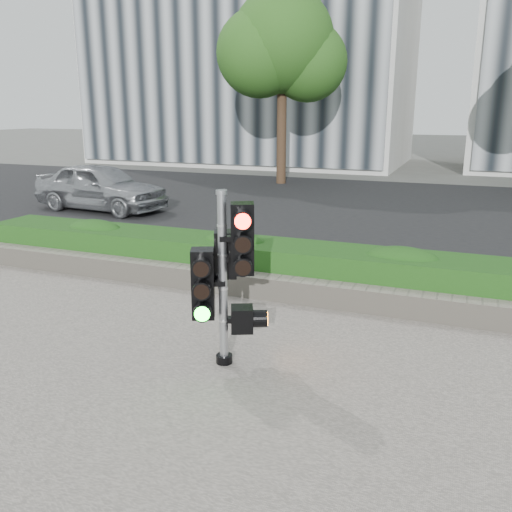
# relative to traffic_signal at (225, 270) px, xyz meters

# --- Properties ---
(ground) EXTENTS (120.00, 120.00, 0.00)m
(ground) POSITION_rel_traffic_signal_xyz_m (0.05, 0.29, -1.11)
(ground) COLOR #51514C
(ground) RESTS_ON ground
(sidewalk) EXTENTS (16.00, 11.00, 0.03)m
(sidewalk) POSITION_rel_traffic_signal_xyz_m (0.05, -2.21, -1.10)
(sidewalk) COLOR #9E9389
(sidewalk) RESTS_ON ground
(road) EXTENTS (60.00, 13.00, 0.02)m
(road) POSITION_rel_traffic_signal_xyz_m (0.05, 10.29, -1.10)
(road) COLOR black
(road) RESTS_ON ground
(curb) EXTENTS (60.00, 0.25, 0.12)m
(curb) POSITION_rel_traffic_signal_xyz_m (0.05, 3.44, -1.05)
(curb) COLOR gray
(curb) RESTS_ON ground
(stone_wall) EXTENTS (12.00, 0.32, 0.34)m
(stone_wall) POSITION_rel_traffic_signal_xyz_m (0.05, 2.19, -0.91)
(stone_wall) COLOR gray
(stone_wall) RESTS_ON sidewalk
(hedge) EXTENTS (12.00, 1.00, 0.68)m
(hedge) POSITION_rel_traffic_signal_xyz_m (0.05, 2.84, -0.74)
(hedge) COLOR #307223
(hedge) RESTS_ON sidewalk
(building_left) EXTENTS (16.00, 9.00, 15.00)m
(building_left) POSITION_rel_traffic_signal_xyz_m (-8.95, 23.29, 6.39)
(building_left) COLOR #B7B7B2
(building_left) RESTS_ON ground
(tree_left) EXTENTS (4.61, 4.03, 7.34)m
(tree_left) POSITION_rel_traffic_signal_xyz_m (-4.47, 14.85, 3.93)
(tree_left) COLOR black
(tree_left) RESTS_ON ground
(traffic_signal) EXTENTS (0.71, 0.64, 1.95)m
(traffic_signal) POSITION_rel_traffic_signal_xyz_m (0.00, 0.00, 0.00)
(traffic_signal) COLOR black
(traffic_signal) RESTS_ON sidewalk
(car_silver) EXTENTS (4.06, 1.95, 1.34)m
(car_silver) POSITION_rel_traffic_signal_xyz_m (-7.26, 7.39, -0.42)
(car_silver) COLOR #9FA2A6
(car_silver) RESTS_ON road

